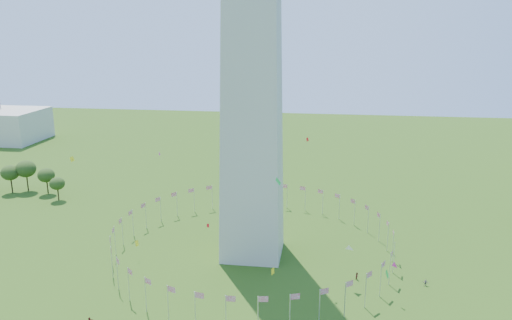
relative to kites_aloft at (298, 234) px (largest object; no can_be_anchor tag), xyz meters
The scene contains 3 objects.
flag_ring 31.74m from the kites_aloft, 119.88° to the left, with size 80.24×80.24×9.00m.
kites_aloft is the anchor object (origin of this frame).
tree_line_west 138.44m from the kites_aloft, 151.22° to the left, with size 54.89×15.64×12.47m.
Camera 1 is at (19.76, -83.59, 64.38)m, focal length 35.00 mm.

